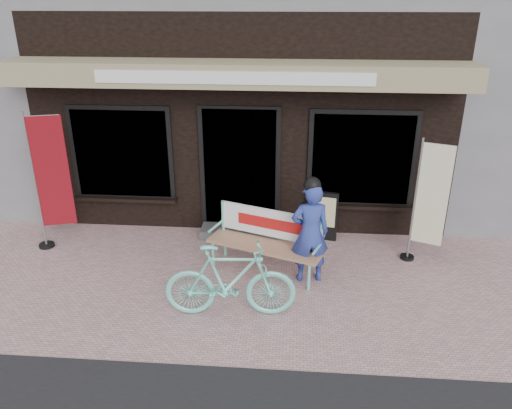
# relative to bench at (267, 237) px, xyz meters

# --- Properties ---
(ground) EXTENTS (70.00, 70.00, 0.00)m
(ground) POSITION_rel_bench_xyz_m (-0.54, -0.68, -0.55)
(ground) COLOR #C39595
(ground) RESTS_ON ground
(storefront) EXTENTS (7.00, 6.77, 6.00)m
(storefront) POSITION_rel_bench_xyz_m (-0.54, 4.28, 2.44)
(storefront) COLOR black
(storefront) RESTS_ON ground
(bench) EXTENTS (1.77, 1.00, 0.93)m
(bench) POSITION_rel_bench_xyz_m (0.00, 0.00, 0.00)
(bench) COLOR #74E2CD
(bench) RESTS_ON ground
(person) EXTENTS (0.60, 0.44, 1.59)m
(person) POSITION_rel_bench_xyz_m (0.62, -0.23, 0.23)
(person) COLOR #2B3B95
(person) RESTS_ON ground
(bicycle) EXTENTS (1.71, 0.59, 1.01)m
(bicycle) POSITION_rel_bench_xyz_m (-0.40, -1.19, -0.04)
(bicycle) COLOR #74E2CD
(bicycle) RESTS_ON ground
(nobori_red) EXTENTS (0.67, 0.33, 2.25)m
(nobori_red) POSITION_rel_bench_xyz_m (-3.44, 0.49, 0.61)
(nobori_red) COLOR gray
(nobori_red) RESTS_ON ground
(nobori_cream) EXTENTS (0.58, 0.32, 1.96)m
(nobori_cream) POSITION_rel_bench_xyz_m (2.37, 0.42, 0.47)
(nobori_cream) COLOR gray
(nobori_cream) RESTS_ON ground
(menu_stand) EXTENTS (0.43, 0.18, 0.85)m
(menu_stand) POSITION_rel_bench_xyz_m (0.90, 1.06, -0.11)
(menu_stand) COLOR black
(menu_stand) RESTS_ON ground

